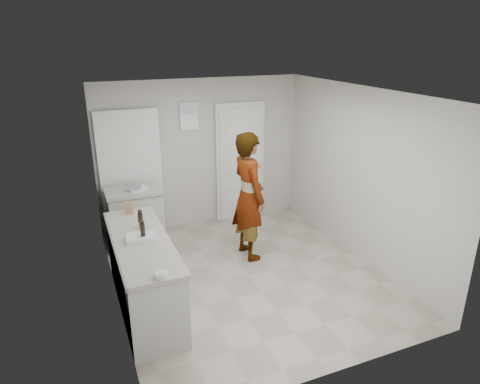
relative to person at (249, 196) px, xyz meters
name	(u,v)px	position (x,y,z in m)	size (l,w,h in m)	color
ground	(248,275)	(-0.24, -0.55, -0.95)	(4.00, 4.00, 0.00)	gray
room_shell	(193,168)	(-0.42, 1.40, 0.08)	(4.00, 4.00, 4.00)	#A5A39C
main_counter	(144,277)	(-1.69, -0.75, -0.52)	(0.64, 1.96, 0.93)	#AFAFAB
side_counter	(136,219)	(-1.49, 1.00, -0.52)	(0.84, 0.61, 0.93)	#AFAFAB
person	(249,196)	(0.00, 0.00, 0.00)	(0.69, 0.46, 1.90)	silver
cake_mix_box	(129,208)	(-1.69, 0.07, 0.06)	(0.10, 0.05, 0.17)	#A08150
spice_jar	(140,225)	(-1.64, -0.43, 0.02)	(0.06, 0.06, 0.09)	tan
oil_cruet_a	(140,219)	(-1.63, -0.44, 0.09)	(0.06, 0.06, 0.24)	black
oil_cruet_b	(143,231)	(-1.67, -0.79, 0.10)	(0.06, 0.06, 0.26)	black
baking_dish	(141,238)	(-1.69, -0.76, 0.00)	(0.35, 0.27, 0.06)	silver
egg_bowl	(161,275)	(-1.65, -1.65, 0.00)	(0.13, 0.13, 0.05)	silver
papers	(138,188)	(-1.42, 1.01, -0.02)	(0.27, 0.35, 0.01)	white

